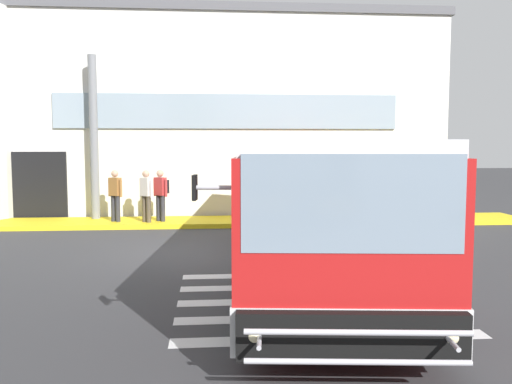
# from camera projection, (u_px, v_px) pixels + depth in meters

# --- Properties ---
(ground_plane) EXTENTS (80.00, 90.00, 0.02)m
(ground_plane) POSITION_uv_depth(u_px,v_px,m) (196.00, 253.00, 13.14)
(ground_plane) COLOR #353538
(ground_plane) RESTS_ON ground
(bay_paint_stripes) EXTENTS (4.40, 3.96, 0.01)m
(bay_paint_stripes) POSITION_uv_depth(u_px,v_px,m) (308.00, 300.00, 9.13)
(bay_paint_stripes) COLOR silver
(bay_paint_stripes) RESTS_ON ground
(terminal_building) EXTENTS (19.77, 13.80, 7.55)m
(terminal_building) POSITION_uv_depth(u_px,v_px,m) (187.00, 120.00, 24.22)
(terminal_building) COLOR silver
(terminal_building) RESTS_ON ground
(boarding_curb) EXTENTS (21.97, 2.00, 0.15)m
(boarding_curb) POSITION_uv_depth(u_px,v_px,m) (200.00, 222.00, 17.90)
(boarding_curb) COLOR yellow
(boarding_curb) RESTS_ON ground
(entry_support_column) EXTENTS (0.28, 0.28, 5.45)m
(entry_support_column) POSITION_uv_depth(u_px,v_px,m) (94.00, 138.00, 17.95)
(entry_support_column) COLOR slate
(entry_support_column) RESTS_ON boarding_curb
(bus_main_foreground) EXTENTS (4.13, 11.58, 2.70)m
(bus_main_foreground) POSITION_uv_depth(u_px,v_px,m) (311.00, 208.00, 11.09)
(bus_main_foreground) COLOR red
(bus_main_foreground) RESTS_ON ground
(passenger_near_column) EXTENTS (0.49, 0.40, 1.68)m
(passenger_near_column) POSITION_uv_depth(u_px,v_px,m) (115.00, 193.00, 17.38)
(passenger_near_column) COLOR #2D2D33
(passenger_near_column) RESTS_ON boarding_curb
(passenger_by_doorway) EXTENTS (0.46, 0.42, 1.68)m
(passenger_by_doorway) POSITION_uv_depth(u_px,v_px,m) (146.00, 193.00, 17.25)
(passenger_by_doorway) COLOR #4C4233
(passenger_by_doorway) RESTS_ON boarding_curb
(passenger_at_curb_edge) EXTENTS (0.52, 0.50, 1.68)m
(passenger_at_curb_edge) POSITION_uv_depth(u_px,v_px,m) (161.00, 192.00, 17.50)
(passenger_at_curb_edge) COLOR #2D2D33
(passenger_at_curb_edge) RESTS_ON boarding_curb
(safety_bollard_yellow) EXTENTS (0.18, 0.18, 0.90)m
(safety_bollard_yellow) POSITION_uv_depth(u_px,v_px,m) (244.00, 215.00, 16.79)
(safety_bollard_yellow) COLOR yellow
(safety_bollard_yellow) RESTS_ON ground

